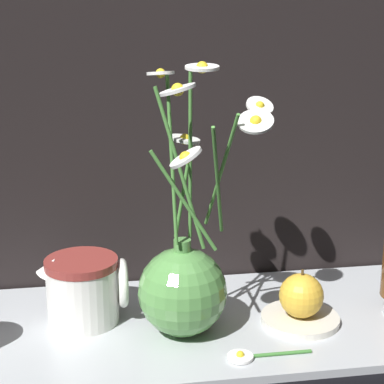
{
  "coord_description": "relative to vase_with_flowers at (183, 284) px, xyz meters",
  "views": [
    {
      "loc": [
        -0.15,
        -0.87,
        0.47
      ],
      "look_at": [
        -0.01,
        0.0,
        0.22
      ],
      "focal_mm": 60.0,
      "sensor_mm": 36.0,
      "label": 1
    }
  ],
  "objects": [
    {
      "name": "shelf",
      "position": [
        0.03,
        0.03,
        -0.08
      ],
      "size": [
        0.82,
        0.33,
        0.01
      ],
      "color": "#B2B7BC",
      "rests_on": "ground_plane"
    },
    {
      "name": "ceramic_pitcher",
      "position": [
        -0.14,
        0.06,
        -0.02
      ],
      "size": [
        0.13,
        0.11,
        0.11
      ],
      "color": "white",
      "rests_on": "shelf"
    },
    {
      "name": "loose_daisy",
      "position": [
        0.08,
        -0.09,
        -0.07
      ],
      "size": [
        0.12,
        0.04,
        0.01
      ],
      "color": "#3D7A33",
      "rests_on": "shelf"
    },
    {
      "name": "orange_fruit",
      "position": [
        0.18,
        0.0,
        -0.03
      ],
      "size": [
        0.07,
        0.07,
        0.07
      ],
      "color": "gold",
      "rests_on": "saucer_plate"
    },
    {
      "name": "vase_with_flowers",
      "position": [
        0.0,
        0.0,
        0.0
      ],
      "size": [
        0.2,
        0.18,
        0.39
      ],
      "color": "#59994C",
      "rests_on": "shelf"
    },
    {
      "name": "ground_plane",
      "position": [
        0.03,
        0.03,
        -0.09
      ],
      "size": [
        6.0,
        6.0,
        0.0
      ],
      "primitive_type": "plane",
      "color": "black"
    },
    {
      "name": "saucer_plate",
      "position": [
        0.18,
        0.0,
        -0.07
      ],
      "size": [
        0.12,
        0.12,
        0.01
      ],
      "color": "silver",
      "rests_on": "shelf"
    }
  ]
}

